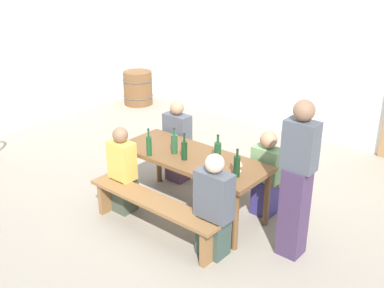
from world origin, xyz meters
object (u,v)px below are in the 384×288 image
wine_bottle_0 (174,144)px  wine_glass_0 (218,163)px  bench_far (225,167)px  standing_host (297,182)px  wine_barrel (138,88)px  tasting_table (192,162)px  bench_near (153,208)px  wine_bottle_2 (218,151)px  seated_guest_far_0 (177,143)px  seated_guest_near_0 (123,172)px  wine_bottle_3 (149,146)px  wine_glass_1 (239,162)px  seated_guest_far_1 (266,175)px  wine_bottle_1 (237,166)px  wine_bottle_4 (184,150)px  seated_guest_near_1 (214,209)px

wine_bottle_0 → wine_glass_0: wine_bottle_0 is taller
bench_far → standing_host: standing_host is taller
wine_glass_0 → wine_barrel: wine_glass_0 is taller
tasting_table → wine_glass_0: wine_glass_0 is taller
bench_near → wine_bottle_2: 0.97m
seated_guest_far_0 → standing_host: 2.15m
seated_guest_near_0 → wine_bottle_3: bearing=-50.5°
bench_far → seated_guest_near_0: bearing=-118.4°
tasting_table → wine_bottle_3: size_ratio=5.56×
wine_bottle_0 → wine_barrel: 4.39m
tasting_table → wine_glass_1: wine_glass_1 is taller
wine_bottle_2 → wine_barrel: (-3.98, 2.53, -0.53)m
seated_guest_far_1 → wine_glass_0: bearing=-17.1°
bench_far → wine_bottle_1: size_ratio=5.59×
wine_bottle_3 → seated_guest_far_1: (1.11, 0.85, -0.36)m
wine_bottle_4 → wine_glass_1: (0.66, 0.15, -0.01)m
seated_guest_far_0 → standing_host: bearing=76.0°
bench_near → wine_glass_0: (0.50, 0.52, 0.51)m
wine_glass_1 → seated_guest_far_1: seated_guest_far_1 is taller
bench_near → bench_far: bearing=90.0°
tasting_table → wine_bottle_3: (-0.40, -0.32, 0.21)m
tasting_table → seated_guest_far_0: size_ratio=1.63×
wine_glass_0 → seated_guest_near_1: bearing=-57.9°
wine_bottle_0 → wine_bottle_2: bearing=15.1°
wine_barrel → wine_bottle_0: bearing=-37.9°
wine_bottle_3 → standing_host: standing_host is taller
wine_barrel → bench_near: bearing=-41.9°
wine_bottle_3 → seated_guest_far_1: wine_bottle_3 is taller
wine_bottle_1 → seated_guest_near_1: bearing=-87.2°
wine_bottle_2 → seated_guest_near_0: bearing=-148.7°
wine_bottle_0 → seated_guest_far_0: size_ratio=0.28×
wine_bottle_3 → standing_host: 1.79m
wine_bottle_4 → seated_guest_far_1: 1.04m
wine_bottle_4 → seated_guest_far_0: 1.02m
tasting_table → wine_bottle_3: bearing=-141.3°
bench_far → wine_bottle_0: 0.94m
seated_guest_far_0 → wine_bottle_1: bearing=65.9°
wine_glass_1 → standing_host: standing_host is taller
wine_bottle_2 → standing_host: standing_host is taller
wine_bottle_4 → wine_bottle_2: bearing=32.0°
wine_bottle_1 → wine_glass_0: size_ratio=2.03×
wine_bottle_3 → wine_bottle_4: 0.43m
wine_bottle_4 → standing_host: size_ratio=0.19×
seated_guest_near_0 → bench_far: bearing=-28.4°
wine_bottle_2 → seated_guest_far_0: bearing=155.9°
wine_bottle_2 → wine_glass_0: (0.18, -0.23, -0.01)m
wine_glass_0 → seated_guest_far_0: (-1.21, 0.69, -0.31)m
wine_bottle_0 → wine_bottle_2: size_ratio=0.97×
seated_guest_near_1 → seated_guest_far_0: (-1.44, 1.06, -0.00)m
wine_glass_0 → seated_guest_near_1: seated_guest_near_1 is taller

